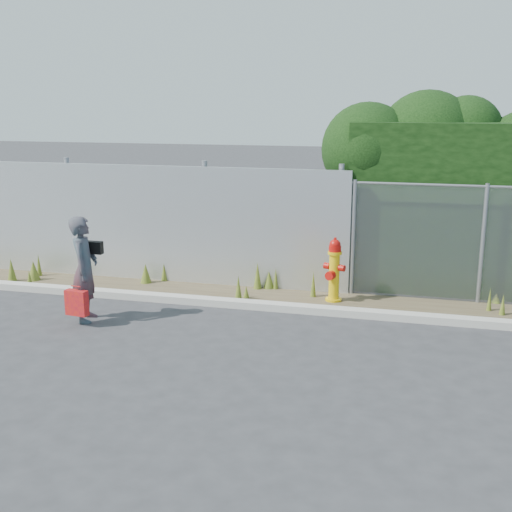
% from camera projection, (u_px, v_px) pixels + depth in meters
% --- Properties ---
extents(ground, '(80.00, 80.00, 0.00)m').
position_uv_depth(ground, '(252.00, 351.00, 8.87)').
color(ground, '#323234').
rests_on(ground, ground).
extents(curb, '(16.00, 0.22, 0.12)m').
position_uv_depth(curb, '(280.00, 307.00, 10.55)').
color(curb, '#B0AC9F').
rests_on(curb, ground).
extents(weed_strip, '(16.00, 1.35, 0.50)m').
position_uv_depth(weed_strip, '(280.00, 292.00, 11.22)').
color(weed_strip, '#4E412C').
rests_on(weed_strip, ground).
extents(corrugated_fence, '(8.50, 0.21, 2.30)m').
position_uv_depth(corrugated_fence, '(127.00, 222.00, 12.21)').
color(corrugated_fence, '#B9BDC1').
rests_on(corrugated_fence, ground).
extents(fire_hydrant, '(0.38, 0.34, 1.13)m').
position_uv_depth(fire_hydrant, '(334.00, 271.00, 10.89)').
color(fire_hydrant, '#E6BA0C').
rests_on(fire_hydrant, ground).
extents(woman, '(0.52, 0.68, 1.66)m').
position_uv_depth(woman, '(85.00, 269.00, 9.91)').
color(woman, '#10616A').
rests_on(woman, ground).
extents(red_tote_bag, '(0.35, 0.13, 0.46)m').
position_uv_depth(red_tote_bag, '(77.00, 303.00, 9.75)').
color(red_tote_bag, maroon).
extents(black_shoulder_bag, '(0.26, 0.11, 0.20)m').
position_uv_depth(black_shoulder_bag, '(94.00, 248.00, 9.95)').
color(black_shoulder_bag, black).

